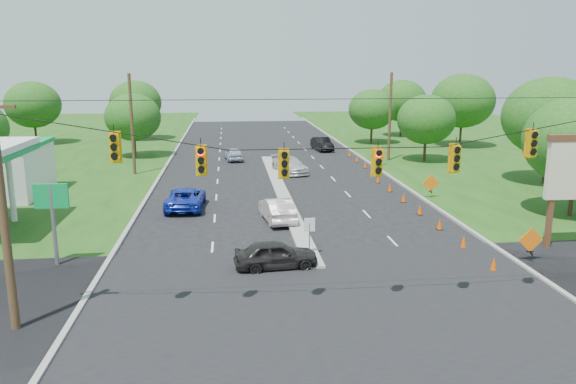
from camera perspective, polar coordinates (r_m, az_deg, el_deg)
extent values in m
plane|color=black|center=(23.55, 4.32, -11.32)|extent=(160.00, 160.00, 0.00)
cube|color=black|center=(23.55, 4.32, -11.32)|extent=(160.00, 14.00, 0.02)
cube|color=gray|center=(52.39, -12.70, 1.80)|extent=(0.25, 110.00, 0.16)
cube|color=gray|center=(53.92, 9.16, 2.25)|extent=(0.25, 110.00, 0.16)
cube|color=gray|center=(43.40, -0.67, -0.09)|extent=(1.00, 34.00, 0.18)
cylinder|color=gray|center=(28.77, 2.19, -4.87)|extent=(0.06, 0.06, 1.80)
cube|color=white|center=(28.54, 2.21, -3.34)|extent=(0.55, 0.04, 0.70)
cylinder|color=#422D1C|center=(22.25, -26.97, -1.87)|extent=(0.32, 0.32, 9.00)
cylinder|color=black|center=(20.71, 5.14, 5.52)|extent=(24.00, 0.04, 0.04)
cube|color=#F5AB09|center=(20.73, -17.19, 4.32)|extent=(0.34, 0.24, 1.00)
cube|color=#F5AB09|center=(20.45, -8.81, 3.14)|extent=(0.34, 0.24, 1.00)
cube|color=#F5AB09|center=(20.55, -0.40, 2.84)|extent=(0.34, 0.24, 1.00)
cube|color=#F5AB09|center=(21.18, 9.07, 2.98)|extent=(0.34, 0.24, 1.00)
cube|color=#F5AB09|center=(22.14, 16.61, 3.25)|extent=(0.34, 0.24, 1.00)
cube|color=#F5AB09|center=(23.39, 23.51, 4.51)|extent=(0.34, 0.24, 1.00)
cylinder|color=#422D1C|center=(52.09, -15.57, 6.59)|extent=(0.28, 0.28, 9.00)
cylinder|color=#422D1C|center=(58.75, 10.31, 7.48)|extent=(0.28, 0.28, 9.00)
cylinder|color=gray|center=(29.43, -22.69, -3.23)|extent=(0.20, 0.20, 4.00)
cube|color=#059243|center=(29.08, -22.93, -0.39)|extent=(1.60, 0.15, 1.20)
cylinder|color=white|center=(38.78, -26.35, 0.67)|extent=(0.36, 0.36, 4.80)
cube|color=#59331E|center=(32.82, 25.11, -1.53)|extent=(0.25, 0.25, 4.40)
cube|color=beige|center=(33.01, 27.08, 2.09)|extent=(3.00, 0.35, 3.20)
cone|color=#EE4900|center=(28.69, 20.17, -6.87)|extent=(0.32, 0.32, 0.70)
cone|color=#EE4900|center=(31.69, 17.41, -4.84)|extent=(0.32, 0.32, 0.70)
cone|color=#EE4900|center=(34.79, 15.14, -3.16)|extent=(0.32, 0.32, 0.70)
cone|color=#EE4900|center=(37.96, 13.26, -1.75)|extent=(0.32, 0.32, 0.70)
cone|color=#EE4900|center=(41.18, 11.67, -0.55)|extent=(0.32, 0.32, 0.70)
cone|color=#EE4900|center=(44.44, 10.31, 0.47)|extent=(0.32, 0.32, 0.70)
cone|color=#EE4900|center=(47.74, 9.14, 1.34)|extent=(0.32, 0.32, 0.70)
cone|color=#EE4900|center=(51.21, 8.77, 2.12)|extent=(0.32, 0.32, 0.70)
cone|color=#EE4900|center=(54.54, 7.84, 2.79)|extent=(0.32, 0.32, 0.70)
cone|color=#EE4900|center=(57.90, 7.01, 3.38)|extent=(0.32, 0.32, 0.70)
cone|color=#EE4900|center=(61.27, 6.28, 3.90)|extent=(0.32, 0.32, 0.70)
cube|color=black|center=(30.54, 23.35, -5.57)|extent=(0.06, 0.58, 0.26)
cube|color=black|center=(30.54, 23.35, -5.57)|extent=(0.06, 0.58, 0.26)
cube|color=orange|center=(30.37, 23.45, -4.50)|extent=(1.27, 0.05, 1.27)
cube|color=black|center=(42.82, 14.27, 0.09)|extent=(0.06, 0.58, 0.26)
cube|color=black|center=(42.82, 14.27, 0.09)|extent=(0.06, 0.58, 0.26)
cube|color=orange|center=(42.69, 14.31, 0.88)|extent=(1.27, 0.05, 1.27)
cube|color=black|center=(55.91, 9.34, 3.18)|extent=(0.06, 0.58, 0.26)
cube|color=black|center=(55.91, 9.34, 3.18)|extent=(0.06, 0.58, 0.26)
cube|color=orange|center=(55.81, 9.36, 3.79)|extent=(1.27, 0.05, 1.27)
cylinder|color=black|center=(77.41, -24.26, 5.49)|extent=(0.28, 0.28, 2.88)
ellipsoid|color=#194C14|center=(77.12, -24.49, 8.08)|extent=(6.72, 6.72, 5.76)
cylinder|color=black|center=(62.51, -15.31, 4.55)|extent=(0.28, 0.28, 2.52)
ellipsoid|color=#194C14|center=(62.18, -15.47, 7.36)|extent=(5.88, 5.88, 5.04)
cylinder|color=black|center=(77.51, -15.07, 6.17)|extent=(0.28, 0.28, 2.88)
ellipsoid|color=#194C14|center=(77.23, -15.22, 8.77)|extent=(6.72, 6.72, 5.76)
cylinder|color=black|center=(40.61, 26.87, -0.28)|extent=(0.28, 0.28, 2.88)
cylinder|color=black|center=(51.01, 24.66, 2.52)|extent=(0.28, 0.28, 3.24)
ellipsoid|color=#194C14|center=(50.55, 25.07, 6.94)|extent=(7.56, 7.56, 6.48)
cylinder|color=black|center=(59.25, 13.72, 4.21)|extent=(0.28, 0.28, 2.52)
ellipsoid|color=#194C14|center=(58.90, 13.88, 7.18)|extent=(5.88, 5.88, 5.04)
cylinder|color=black|center=(71.36, 17.12, 5.68)|extent=(0.28, 0.28, 3.24)
ellipsoid|color=#194C14|center=(71.03, 17.33, 8.84)|extent=(7.56, 7.56, 6.48)
cylinder|color=black|center=(80.26, 11.39, 6.56)|extent=(0.28, 0.28, 2.88)
ellipsoid|color=#194C14|center=(79.98, 11.50, 9.07)|extent=(6.72, 6.72, 5.76)
cylinder|color=black|center=(71.94, 8.46, 5.86)|extent=(0.28, 0.28, 2.52)
ellipsoid|color=#194C14|center=(71.65, 8.54, 8.30)|extent=(5.88, 5.88, 5.04)
imported|color=black|center=(27.23, -1.23, -6.37)|extent=(4.16, 2.00, 1.37)
imported|color=beige|center=(35.36, -1.12, -1.79)|extent=(2.16, 4.70, 1.49)
imported|color=#172DB0|center=(39.15, -10.36, -0.59)|extent=(2.67, 5.41, 1.48)
imported|color=#BDBDBD|center=(51.50, 0.18, 2.76)|extent=(3.46, 5.45, 1.47)
imported|color=#A7AFC4|center=(58.74, -5.56, 3.87)|extent=(2.13, 4.19, 1.37)
imported|color=black|center=(65.72, 3.47, 4.91)|extent=(2.19, 4.80, 1.53)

